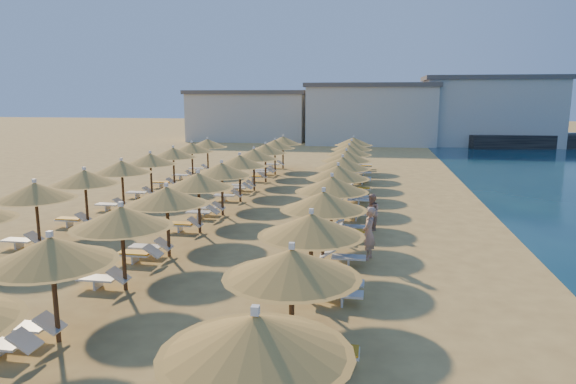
% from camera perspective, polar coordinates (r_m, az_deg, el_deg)
% --- Properties ---
extents(ground, '(220.00, 220.00, 0.00)m').
position_cam_1_polar(ground, '(20.81, -2.02, -5.52)').
color(ground, '#DBB460').
rests_on(ground, ground).
extents(hotel_blocks, '(45.31, 11.14, 8.10)m').
position_cam_1_polar(hotel_blocks, '(64.88, 9.60, 8.63)').
color(hotel_blocks, beige).
rests_on(hotel_blocks, ground).
extents(parasol_row_east, '(3.01, 36.73, 2.73)m').
position_cam_1_polar(parasol_row_east, '(24.12, 5.57, 2.10)').
color(parasol_row_east, brown).
rests_on(parasol_row_east, ground).
extents(parasol_row_west, '(3.01, 36.73, 2.73)m').
position_cam_1_polar(parasol_row_west, '(25.15, -7.37, 2.41)').
color(parasol_row_west, brown).
rests_on(parasol_row_west, ground).
extents(parasol_row_inland, '(3.01, 26.61, 2.73)m').
position_cam_1_polar(parasol_row_inland, '(28.63, -16.44, 3.05)').
color(parasol_row_inland, brown).
rests_on(parasol_row_inland, ground).
extents(loungers, '(13.84, 35.16, 0.66)m').
position_cam_1_polar(loungers, '(25.41, -4.54, -1.77)').
color(loungers, silver).
rests_on(loungers, ground).
extents(beachgoer_b, '(0.80, 0.92, 1.61)m').
position_cam_1_polar(beachgoer_b, '(22.63, 9.28, -2.23)').
color(beachgoer_b, tan).
rests_on(beachgoer_b, ground).
extents(beachgoer_a, '(0.59, 0.78, 1.93)m').
position_cam_1_polar(beachgoer_a, '(18.59, 8.96, -4.54)').
color(beachgoer_a, tan).
rests_on(beachgoer_a, ground).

